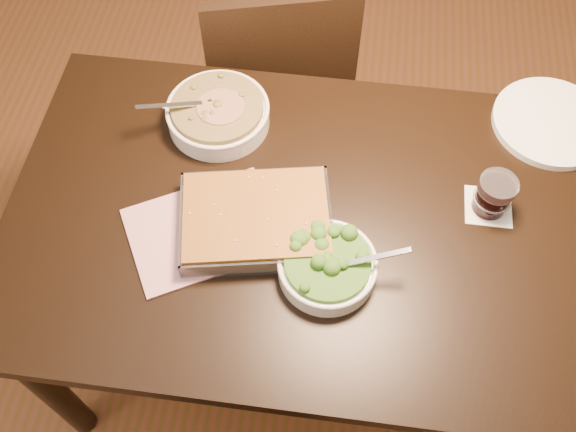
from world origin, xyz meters
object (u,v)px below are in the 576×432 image
object	(u,v)px
baking_dish	(256,220)
wine_tumbler	(494,194)
table	(301,237)
broccoli_bowl	(327,266)
dinner_plate	(551,122)
chair_far	(278,79)
stew_bowl	(218,113)

from	to	relation	value
baking_dish	wine_tumbler	distance (m)	0.55
table	wine_tumbler	bearing A→B (deg)	11.14
baking_dish	broccoli_bowl	bearing A→B (deg)	-40.10
dinner_plate	broccoli_bowl	bearing A→B (deg)	-136.78
dinner_plate	chair_far	xyz separation A→B (m)	(-0.75, 0.29, -0.24)
table	chair_far	world-z (taller)	chair_far
table	chair_far	size ratio (longest dim) A/B	1.52
table	stew_bowl	world-z (taller)	stew_bowl
baking_dish	dinner_plate	size ratio (longest dim) A/B	1.30
baking_dish	dinner_plate	world-z (taller)	baking_dish
baking_dish	dinner_plate	xyz separation A→B (m)	(0.70, 0.40, -0.02)
table	broccoli_bowl	size ratio (longest dim) A/B	5.62
table	stew_bowl	distance (m)	0.38
wine_tumbler	chair_far	distance (m)	0.86
stew_bowl	baking_dish	bearing A→B (deg)	-64.06
stew_bowl	baking_dish	world-z (taller)	stew_bowl
broccoli_bowl	baking_dish	bearing A→B (deg)	150.74
broccoli_bowl	baking_dish	xyz separation A→B (m)	(-0.17, 0.10, -0.00)
table	dinner_plate	xyz separation A→B (m)	(0.60, 0.36, 0.11)
wine_tumbler	table	bearing A→B (deg)	-168.86
baking_dish	chair_far	xyz separation A→B (m)	(-0.05, 0.69, -0.26)
stew_bowl	baking_dish	distance (m)	0.33
baking_dish	wine_tumbler	xyz separation A→B (m)	(0.54, 0.12, 0.02)
stew_bowl	dinner_plate	size ratio (longest dim) A/B	0.94
table	baking_dish	xyz separation A→B (m)	(-0.10, -0.04, 0.13)
chair_far	broccoli_bowl	bearing A→B (deg)	90.72
table	baking_dish	size ratio (longest dim) A/B	3.64
broccoli_bowl	dinner_plate	size ratio (longest dim) A/B	0.84
table	dinner_plate	world-z (taller)	dinner_plate
table	wine_tumbler	size ratio (longest dim) A/B	14.26
table	wine_tumbler	xyz separation A→B (m)	(0.43, 0.09, 0.15)
baking_dish	wine_tumbler	size ratio (longest dim) A/B	3.92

